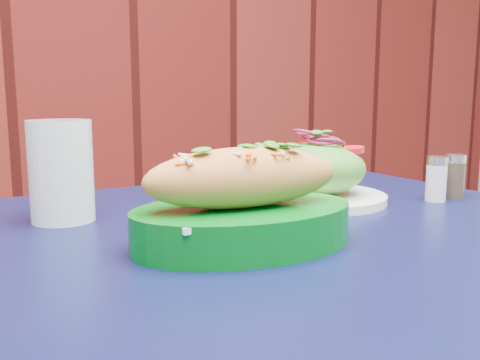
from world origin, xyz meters
TOP-DOWN VIEW (x-y plane):
  - cafe_table at (0.05, 1.71)m, footprint 0.86×0.86m
  - banh_mi_basket at (-0.03, 1.72)m, footprint 0.27×0.20m
  - salad_plate at (0.19, 1.84)m, footprint 0.20×0.20m
  - water_glass at (-0.16, 1.93)m, footprint 0.08×0.08m
  - salt_shaker at (0.33, 1.75)m, footprint 0.03×0.03m
  - pepper_shaker at (0.38, 1.75)m, footprint 0.03×0.03m

SIDE VIEW (x-z plane):
  - cafe_table at x=0.05m, z-range 0.29..1.04m
  - salt_shaker at x=0.33m, z-range 0.75..0.82m
  - pepper_shaker at x=0.38m, z-range 0.75..0.82m
  - salad_plate at x=0.19m, z-range 0.74..0.84m
  - banh_mi_basket at x=-0.03m, z-range 0.74..0.85m
  - water_glass at x=-0.16m, z-range 0.75..0.88m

